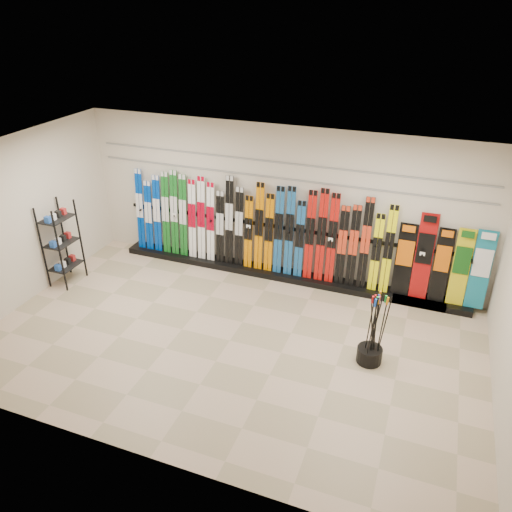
% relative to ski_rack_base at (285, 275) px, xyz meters
% --- Properties ---
extents(floor, '(8.00, 8.00, 0.00)m').
position_rel_ski_rack_base_xyz_m(floor, '(-0.22, -2.28, -0.06)').
color(floor, tan).
rests_on(floor, ground).
extents(back_wall, '(8.00, 0.00, 8.00)m').
position_rel_ski_rack_base_xyz_m(back_wall, '(-0.22, 0.22, 1.44)').
color(back_wall, beige).
rests_on(back_wall, floor).
extents(left_wall, '(0.00, 5.00, 5.00)m').
position_rel_ski_rack_base_xyz_m(left_wall, '(-4.22, -2.28, 1.44)').
color(left_wall, beige).
rests_on(left_wall, floor).
extents(ceiling, '(8.00, 8.00, 0.00)m').
position_rel_ski_rack_base_xyz_m(ceiling, '(-0.22, -2.28, 2.94)').
color(ceiling, silver).
rests_on(ceiling, back_wall).
extents(ski_rack_base, '(8.00, 0.40, 0.12)m').
position_rel_ski_rack_base_xyz_m(ski_rack_base, '(0.00, 0.00, 0.00)').
color(ski_rack_base, black).
rests_on(ski_rack_base, floor).
extents(skis, '(5.37, 0.18, 1.84)m').
position_rel_ski_rack_base_xyz_m(skis, '(-0.68, 0.02, 0.91)').
color(skis, '#0136A1').
rests_on(skis, ski_rack_base).
extents(snowboards, '(1.60, 0.24, 1.59)m').
position_rel_ski_rack_base_xyz_m(snowboards, '(2.86, 0.07, 0.78)').
color(snowboards, black).
rests_on(snowboards, ski_rack_base).
extents(accessory_rack, '(0.40, 0.60, 1.65)m').
position_rel_ski_rack_base_xyz_m(accessory_rack, '(-3.97, -1.64, 0.76)').
color(accessory_rack, black).
rests_on(accessory_rack, floor).
extents(pole_bin, '(0.39, 0.39, 0.25)m').
position_rel_ski_rack_base_xyz_m(pole_bin, '(2.00, -1.99, 0.07)').
color(pole_bin, black).
rests_on(pole_bin, floor).
extents(ski_poles, '(0.30, 0.33, 1.18)m').
position_rel_ski_rack_base_xyz_m(ski_poles, '(2.03, -1.98, 0.55)').
color(ski_poles, black).
rests_on(ski_poles, pole_bin).
extents(slatwall_rail_0, '(7.60, 0.02, 0.03)m').
position_rel_ski_rack_base_xyz_m(slatwall_rail_0, '(-0.22, 0.20, 1.94)').
color(slatwall_rail_0, gray).
rests_on(slatwall_rail_0, back_wall).
extents(slatwall_rail_1, '(7.60, 0.02, 0.03)m').
position_rel_ski_rack_base_xyz_m(slatwall_rail_1, '(-0.22, 0.20, 2.24)').
color(slatwall_rail_1, gray).
rests_on(slatwall_rail_1, back_wall).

